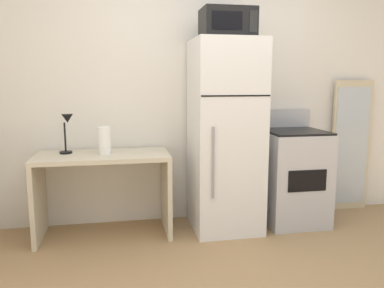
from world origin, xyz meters
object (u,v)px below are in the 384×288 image
object	(u,v)px
paper_towel_roll	(105,140)
leaning_mirror	(351,146)
desk_lamp	(67,127)
refrigerator	(225,136)
microwave	(227,24)
oven_range	(292,176)
desk	(104,178)

from	to	relation	value
paper_towel_roll	leaning_mirror	size ratio (longest dim) A/B	0.17
desk_lamp	refrigerator	bearing A→B (deg)	-4.18
refrigerator	microwave	xyz separation A→B (m)	(0.00, -0.02, 1.01)
paper_towel_roll	oven_range	bearing A→B (deg)	-0.38
desk	desk_lamp	world-z (taller)	desk_lamp
desk	refrigerator	bearing A→B (deg)	-1.76
desk	refrigerator	world-z (taller)	refrigerator
desk	paper_towel_roll	bearing A→B (deg)	-4.28
desk	oven_range	bearing A→B (deg)	-0.42
desk	paper_towel_roll	world-z (taller)	paper_towel_roll
refrigerator	oven_range	distance (m)	0.81
refrigerator	leaning_mirror	bearing A→B (deg)	10.57
paper_towel_roll	microwave	world-z (taller)	microwave
desk_lamp	leaning_mirror	size ratio (longest dim) A/B	0.25
microwave	leaning_mirror	xyz separation A→B (m)	(1.48, 0.30, -1.19)
paper_towel_roll	microwave	distance (m)	1.50
desk_lamp	leaning_mirror	xyz separation A→B (m)	(2.90, 0.17, -0.29)
oven_range	leaning_mirror	distance (m)	0.85
paper_towel_roll	microwave	bearing A→B (deg)	-2.81
refrigerator	oven_range	world-z (taller)	refrigerator
desk_lamp	paper_towel_roll	size ratio (longest dim) A/B	1.47
desk_lamp	microwave	bearing A→B (deg)	-5.03
refrigerator	microwave	bearing A→B (deg)	-89.68
paper_towel_roll	microwave	size ratio (longest dim) A/B	0.52
desk	leaning_mirror	xyz separation A→B (m)	(2.60, 0.24, 0.18)
desk_lamp	oven_range	size ratio (longest dim) A/B	0.32
desk	leaning_mirror	world-z (taller)	leaning_mirror
refrigerator	leaning_mirror	distance (m)	1.52
paper_towel_roll	leaning_mirror	world-z (taller)	leaning_mirror
oven_range	leaning_mirror	bearing A→B (deg)	18.09
desk_lamp	paper_towel_roll	distance (m)	0.35
refrigerator	microwave	size ratio (longest dim) A/B	3.83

